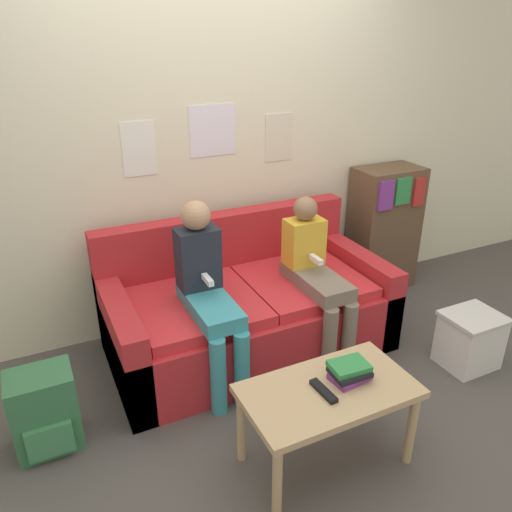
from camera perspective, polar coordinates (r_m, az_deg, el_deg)
ground_plane at (r=3.03m, az=3.68°, el=-15.58°), size 10.00×10.00×0.00m
wall_back at (r=3.39m, az=-5.15°, el=13.35°), size 8.00×0.06×2.60m
couch at (r=3.29m, az=-1.06°, el=-6.10°), size 1.78×0.90×0.83m
coffee_table at (r=2.44m, az=8.26°, el=-15.82°), size 0.81×0.45×0.44m
person_left at (r=2.84m, az=-5.56°, el=-3.82°), size 0.24×0.60×1.09m
person_right at (r=3.14m, az=6.85°, el=-1.90°), size 0.24×0.60×1.01m
tv_remote at (r=2.36m, az=7.72°, el=-15.04°), size 0.05×0.17×0.02m
book_stack at (r=2.44m, az=10.64°, el=-12.85°), size 0.19×0.15×0.08m
bookshelf at (r=4.12m, az=14.37°, el=3.08°), size 0.51×0.34×0.99m
storage_box at (r=3.43m, az=23.24°, el=-8.79°), size 0.34×0.30×0.36m
backpack at (r=2.81m, az=-22.96°, el=-16.04°), size 0.31×0.27×0.43m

